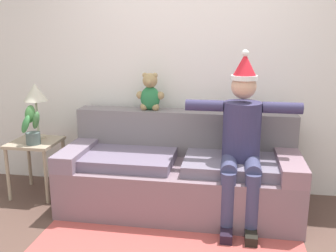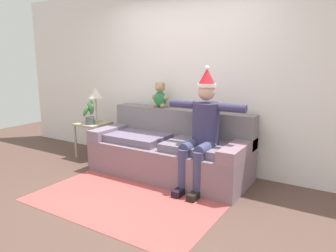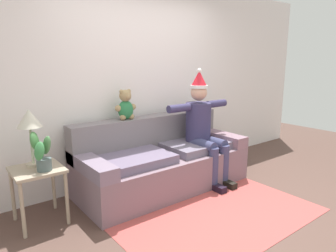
% 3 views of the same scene
% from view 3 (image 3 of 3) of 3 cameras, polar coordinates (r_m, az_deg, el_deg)
% --- Properties ---
extents(ground_plane, '(10.00, 10.00, 0.00)m').
position_cam_3_polar(ground_plane, '(3.41, 9.58, -16.39)').
color(ground_plane, brown).
extents(back_wall, '(7.00, 0.10, 2.70)m').
position_cam_3_polar(back_wall, '(4.20, -5.59, 8.42)').
color(back_wall, white).
rests_on(back_wall, ground_plane).
extents(couch, '(2.21, 0.91, 0.90)m').
position_cam_3_polar(couch, '(3.97, -1.17, -6.62)').
color(couch, slate).
rests_on(couch, ground_plane).
extents(person_seated, '(1.02, 0.77, 1.52)m').
position_cam_3_polar(person_seated, '(4.08, 6.60, 0.11)').
color(person_seated, '#363157').
rests_on(person_seated, ground_plane).
extents(teddy_bear, '(0.29, 0.17, 0.38)m').
position_cam_3_polar(teddy_bear, '(3.84, -7.94, 3.74)').
color(teddy_bear, '#2A7643').
rests_on(teddy_bear, couch).
extents(side_table, '(0.47, 0.48, 0.58)m').
position_cam_3_polar(side_table, '(3.34, -23.26, -8.94)').
color(side_table, tan).
rests_on(side_table, ground_plane).
extents(table_lamp, '(0.24, 0.24, 0.58)m').
position_cam_3_polar(table_lamp, '(3.28, -24.57, 0.82)').
color(table_lamp, '#BEAC90').
rests_on(table_lamp, side_table).
extents(potted_plant, '(0.22, 0.27, 0.39)m').
position_cam_3_polar(potted_plant, '(3.17, -22.59, -4.80)').
color(potted_plant, '#4E5F5F').
rests_on(potted_plant, side_table).
extents(area_rug, '(2.18, 1.23, 0.01)m').
position_cam_3_polar(area_rug, '(3.39, 10.13, -16.58)').
color(area_rug, '#B64B48').
rests_on(area_rug, ground_plane).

